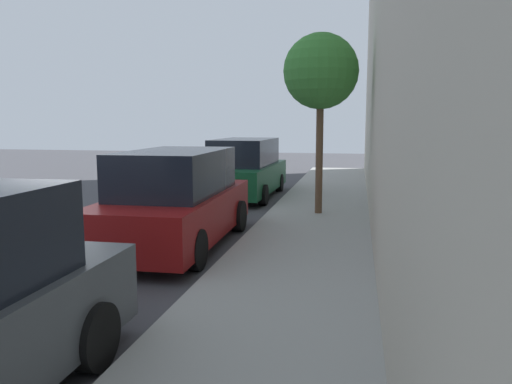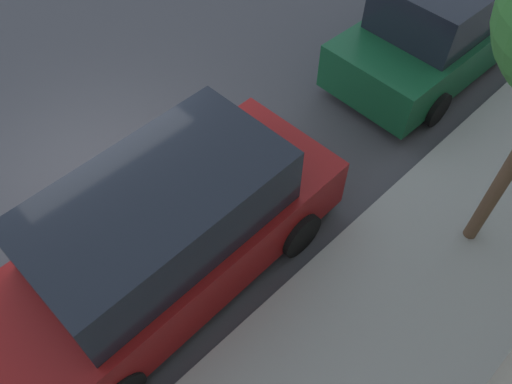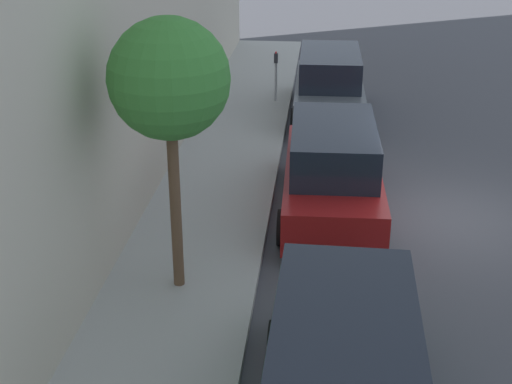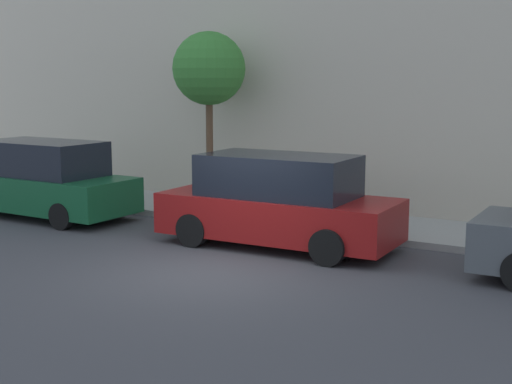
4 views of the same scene
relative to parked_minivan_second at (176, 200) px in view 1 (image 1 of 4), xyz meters
The scene contains 5 objects.
ground_plane 2.44m from the parked_minivan_second, behind, with size 60.00×60.00×0.00m, color #424247.
sidewalk 2.66m from the parked_minivan_second, ahead, with size 2.56×32.00×0.15m.
parked_minivan_second is the anchor object (origin of this frame).
parked_minivan_third 6.60m from the parked_minivan_second, 91.02° to the left, with size 2.02×4.94×1.90m.
street_tree 5.03m from the parked_minivan_second, 53.09° to the left, with size 1.85×1.85×4.45m.
Camera 1 is at (5.75, -9.31, 2.45)m, focal length 35.00 mm.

